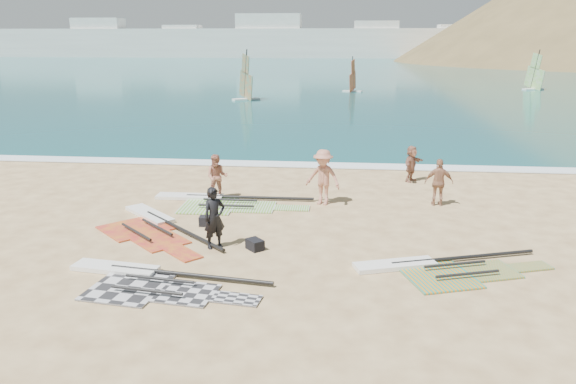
# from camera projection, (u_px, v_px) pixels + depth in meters

# --- Properties ---
(ground) EXTENTS (300.00, 300.00, 0.00)m
(ground) POSITION_uv_depth(u_px,v_px,m) (259.00, 269.00, 14.70)
(ground) COLOR #D8BA7E
(ground) RESTS_ON ground
(sea) EXTENTS (300.00, 240.00, 0.06)m
(sea) POSITION_uv_depth(u_px,v_px,m) (338.00, 61.00, 141.22)
(sea) COLOR #0B3E50
(sea) RESTS_ON ground
(surf_line) EXTENTS (300.00, 1.20, 0.04)m
(surf_line) POSITION_uv_depth(u_px,v_px,m) (298.00, 165.00, 26.49)
(surf_line) COLOR white
(surf_line) RESTS_ON ground
(far_town) EXTENTS (160.00, 8.00, 12.00)m
(far_town) POSITION_uv_depth(u_px,v_px,m) (284.00, 42.00, 158.82)
(far_town) COLOR white
(far_town) RESTS_ON ground
(rig_grey) EXTENTS (5.41, 2.48, 0.20)m
(rig_grey) POSITION_uv_depth(u_px,v_px,m) (145.00, 280.00, 13.92)
(rig_grey) COLOR #28272A
(rig_grey) RESTS_ON ground
(rig_green) EXTENTS (5.92, 2.32, 0.20)m
(rig_green) POSITION_uv_depth(u_px,v_px,m) (218.00, 202.00, 20.51)
(rig_green) COLOR #60B21B
(rig_green) RESTS_ON ground
(rig_orange) EXTENTS (5.27, 3.00, 0.20)m
(rig_orange) POSITION_uv_depth(u_px,v_px,m) (438.00, 268.00, 14.60)
(rig_orange) COLOR orange
(rig_orange) RESTS_ON ground
(rig_red) EXTENTS (4.58, 4.96, 0.20)m
(rig_red) POSITION_uv_depth(u_px,v_px,m) (152.00, 226.00, 17.87)
(rig_red) COLOR #B70931
(rig_red) RESTS_ON ground
(gear_bag_near) EXTENTS (0.51, 0.39, 0.31)m
(gear_bag_near) POSITION_uv_depth(u_px,v_px,m) (207.00, 221.00, 18.04)
(gear_bag_near) COLOR black
(gear_bag_near) RESTS_ON ground
(gear_bag_far) EXTENTS (0.60, 0.61, 0.30)m
(gear_bag_far) POSITION_uv_depth(u_px,v_px,m) (255.00, 245.00, 16.00)
(gear_bag_far) COLOR black
(gear_bag_far) RESTS_ON ground
(person_wetsuit) EXTENTS (0.78, 0.74, 1.79)m
(person_wetsuit) POSITION_uv_depth(u_px,v_px,m) (214.00, 218.00, 15.96)
(person_wetsuit) COLOR black
(person_wetsuit) RESTS_ON ground
(beachgoer_left) EXTENTS (0.88, 0.72, 1.68)m
(beachgoer_left) POSITION_uv_depth(u_px,v_px,m) (217.00, 177.00, 20.86)
(beachgoer_left) COLOR #B06A53
(beachgoer_left) RESTS_ON ground
(beachgoer_mid) EXTENTS (1.48, 1.16, 2.02)m
(beachgoer_mid) POSITION_uv_depth(u_px,v_px,m) (323.00, 177.00, 20.11)
(beachgoer_mid) COLOR #B8755E
(beachgoer_mid) RESTS_ON ground
(beachgoer_back) EXTENTS (1.01, 0.45, 1.71)m
(beachgoer_back) POSITION_uv_depth(u_px,v_px,m) (439.00, 182.00, 20.02)
(beachgoer_back) COLOR #A67254
(beachgoer_back) RESTS_ON ground
(beachgoer_right) EXTENTS (1.12, 1.44, 1.52)m
(beachgoer_right) POSITION_uv_depth(u_px,v_px,m) (411.00, 164.00, 23.40)
(beachgoer_right) COLOR #9E6852
(beachgoer_right) RESTS_ON ground
(windsurfer_left) EXTENTS (2.62, 2.72, 4.80)m
(windsurfer_left) POSITION_uv_depth(u_px,v_px,m) (246.00, 86.00, 53.17)
(windsurfer_left) COLOR white
(windsurfer_left) RESTS_ON ground
(windsurfer_centre) EXTENTS (2.20, 2.51, 3.87)m
(windsurfer_centre) POSITION_uv_depth(u_px,v_px,m) (353.00, 81.00, 61.23)
(windsurfer_centre) COLOR white
(windsurfer_centre) RESTS_ON ground
(windsurfer_right) EXTENTS (2.56, 2.80, 4.54)m
(windsurfer_right) POSITION_uv_depth(u_px,v_px,m) (534.00, 78.00, 63.52)
(windsurfer_right) COLOR white
(windsurfer_right) RESTS_ON ground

